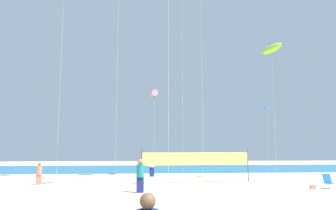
# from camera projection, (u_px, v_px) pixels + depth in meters

# --- Properties ---
(ground_plane) EXTENTS (120.00, 120.00, 0.00)m
(ground_plane) POSITION_uv_depth(u_px,v_px,m) (178.00, 200.00, 16.51)
(ground_plane) COLOR beige
(ocean_band) EXTENTS (120.00, 20.00, 0.01)m
(ocean_band) POSITION_uv_depth(u_px,v_px,m) (150.00, 168.00, 45.26)
(ocean_band) COLOR #1E6B99
(ocean_band) RESTS_ON ground
(beachgoer_coral_shirt) EXTENTS (0.35, 0.35, 1.53)m
(beachgoer_coral_shirt) POSITION_uv_depth(u_px,v_px,m) (39.00, 173.00, 24.02)
(beachgoer_coral_shirt) COLOR #EA7260
(beachgoer_coral_shirt) RESTS_ON ground
(beachgoer_teal_shirt) EXTENTS (0.43, 0.43, 1.86)m
(beachgoer_teal_shirt) POSITION_uv_depth(u_px,v_px,m) (140.00, 174.00, 19.53)
(beachgoer_teal_shirt) COLOR navy
(beachgoer_teal_shirt) RESTS_ON ground
(beachgoer_white_shirt) EXTENTS (0.42, 0.42, 1.84)m
(beachgoer_white_shirt) POSITION_uv_depth(u_px,v_px,m) (152.00, 165.00, 31.42)
(beachgoer_white_shirt) COLOR navy
(beachgoer_white_shirt) RESTS_ON ground
(folding_beach_chair) EXTENTS (0.52, 0.65, 0.89)m
(folding_beach_chair) POSITION_uv_depth(u_px,v_px,m) (328.00, 181.00, 21.49)
(folding_beach_chair) COLOR #1959B2
(folding_beach_chair) RESTS_ON ground
(volleyball_net) EXTENTS (8.11, 1.40, 2.40)m
(volleyball_net) POSITION_uv_depth(u_px,v_px,m) (197.00, 160.00, 25.37)
(volleyball_net) COLOR #4C4C51
(volleyball_net) RESTS_ON ground
(beach_handbag) EXTENTS (0.35, 0.17, 0.28)m
(beach_handbag) POSITION_uv_depth(u_px,v_px,m) (313.00, 187.00, 21.11)
(beach_handbag) COLOR #EA7260
(beach_handbag) RESTS_ON ground
(kite_pink_tube) EXTENTS (0.63, 1.45, 7.94)m
(kite_pink_tube) POSITION_uv_depth(u_px,v_px,m) (154.00, 94.00, 33.05)
(kite_pink_tube) COLOR silver
(kite_pink_tube) RESTS_ON ground
(kite_blue_diamond) EXTENTS (0.96, 0.96, 7.05)m
(kite_blue_diamond) POSITION_uv_depth(u_px,v_px,m) (267.00, 108.00, 37.47)
(kite_blue_diamond) COLOR silver
(kite_blue_diamond) RESTS_ON ground
(kite_lime_inflatable) EXTENTS (1.78, 1.85, 11.39)m
(kite_lime_inflatable) POSITION_uv_depth(u_px,v_px,m) (272.00, 49.00, 29.44)
(kite_lime_inflatable) COLOR silver
(kite_lime_inflatable) RESTS_ON ground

